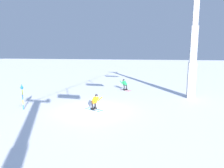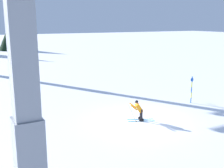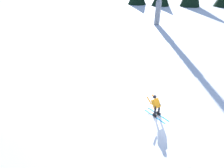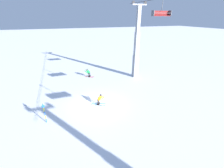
# 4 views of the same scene
# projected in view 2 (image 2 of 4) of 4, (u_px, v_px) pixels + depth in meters

# --- Properties ---
(ground_plane) EXTENTS (260.00, 260.00, 0.00)m
(ground_plane) POSITION_uv_depth(u_px,v_px,m) (142.00, 120.00, 18.18)
(ground_plane) COLOR white
(skier_carving_main) EXTENTS (1.17, 1.78, 1.49)m
(skier_carving_main) POSITION_uv_depth(u_px,v_px,m) (139.00, 109.00, 17.94)
(skier_carving_main) COLOR #198CCC
(skier_carving_main) RESTS_ON ground_plane
(lift_tower_near) EXTENTS (0.79, 2.36, 11.60)m
(lift_tower_near) POSITION_uv_depth(u_px,v_px,m) (24.00, 79.00, 7.40)
(lift_tower_near) COLOR gray
(lift_tower_near) RESTS_ON ground_plane
(trail_marker_pole) EXTENTS (0.07, 0.28, 2.12)m
(trail_marker_pole) POSITION_uv_depth(u_px,v_px,m) (192.00, 89.00, 21.75)
(trail_marker_pole) COLOR blue
(trail_marker_pole) RESTS_ON ground_plane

